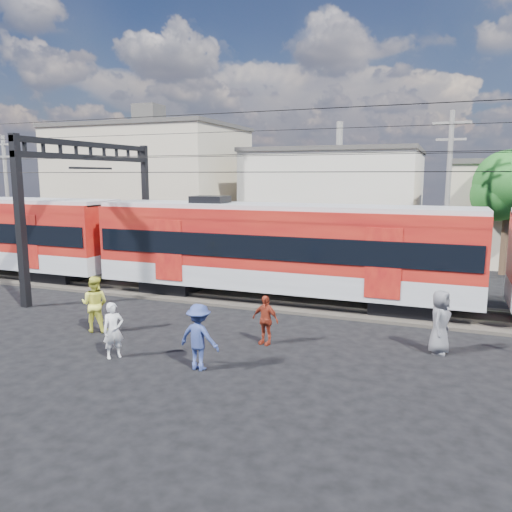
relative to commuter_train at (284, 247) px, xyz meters
The scene contains 16 objects.
ground 8.36m from the commuter_train, 87.83° to the right, with size 120.00×120.00×0.00m, color black.
track_bed 2.36m from the commuter_train, ahead, with size 70.00×3.40×0.12m, color #2D2823.
rail_near 2.36m from the commuter_train, 68.00° to the right, with size 70.00×0.12×0.12m, color #59544C.
rail_far 2.36m from the commuter_train, 68.00° to the left, with size 70.00×0.12×0.12m, color #59544C.
commuter_train is the anchor object (origin of this frame).
catenary 8.78m from the commuter_train, behind, with size 70.00×9.30×7.52m.
building_west 23.24m from the commuter_train, 136.22° to the left, with size 14.28×10.20×9.30m.
building_midwest 19.12m from the commuter_train, 95.10° to the left, with size 12.24×12.24×7.30m.
utility_pole_mid 9.66m from the commuter_train, 48.00° to the left, with size 1.80×0.24×8.50m.
utility_pole_west 22.59m from the commuter_train, 164.54° to the left, with size 1.80×0.24×8.00m.
tree_near 14.04m from the commuter_train, 46.77° to the left, with size 3.82×3.64×6.72m.
pedestrian_a 8.62m from the commuter_train, 108.56° to the right, with size 0.61×0.40×1.67m, color silver.
pedestrian_b 7.97m from the commuter_train, 128.40° to the right, with size 0.95×0.74×1.95m, color #DBDA44.
pedestrian_c 8.07m from the commuter_train, 89.32° to the right, with size 1.21×0.70×1.87m, color navy.
pedestrian_d 5.63m from the commuter_train, 78.34° to the right, with size 0.94×0.39×1.61m, color maroon.
pedestrian_e 7.69m from the commuter_train, 33.25° to the right, with size 0.96×0.62×1.96m, color #525257.
Camera 1 is at (6.04, -11.78, 5.38)m, focal length 35.00 mm.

